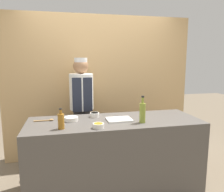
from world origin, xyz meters
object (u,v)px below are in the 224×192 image
at_px(sauce_bowl_brown, 71,119).
at_px(cutting_board, 119,119).
at_px(bottle_oil, 142,112).
at_px(chef_center, 82,109).
at_px(sauce_bowl_yellow, 95,115).
at_px(bottle_amber, 61,121).
at_px(wooden_spoon, 46,120).
at_px(sauce_bowl_orange, 98,125).

height_order(sauce_bowl_brown, cutting_board, sauce_bowl_brown).
height_order(bottle_oil, chef_center, chef_center).
bearing_deg(sauce_bowl_yellow, chef_center, 103.39).
bearing_deg(cutting_board, bottle_amber, -164.14).
distance_m(sauce_bowl_brown, sauce_bowl_yellow, 0.33).
xyz_separation_m(sauce_bowl_yellow, wooden_spoon, (-0.61, -0.07, -0.02)).
bearing_deg(sauce_bowl_yellow, bottle_oil, -36.26).
distance_m(sauce_bowl_brown, bottle_amber, 0.32).
height_order(sauce_bowl_orange, wooden_spoon, sauce_bowl_orange).
height_order(sauce_bowl_yellow, bottle_oil, bottle_oil).
relative_size(sauce_bowl_brown, chef_center, 0.10).
height_order(wooden_spoon, chef_center, chef_center).
distance_m(bottle_oil, wooden_spoon, 1.18).
height_order(sauce_bowl_brown, chef_center, chef_center).
bearing_deg(sauce_bowl_orange, wooden_spoon, 144.53).
bearing_deg(bottle_oil, sauce_bowl_yellow, 143.74).
xyz_separation_m(cutting_board, chef_center, (-0.40, 0.75, -0.01)).
bearing_deg(chef_center, sauce_bowl_brown, -105.69).
relative_size(cutting_board, chef_center, 0.18).
height_order(cutting_board, wooden_spoon, wooden_spoon).
distance_m(sauce_bowl_yellow, cutting_board, 0.36).
relative_size(sauce_bowl_yellow, wooden_spoon, 0.51).
bearing_deg(sauce_bowl_yellow, bottle_amber, -135.07).
distance_m(sauce_bowl_orange, cutting_board, 0.40).
bearing_deg(bottle_oil, bottle_amber, -177.53).
bearing_deg(chef_center, bottle_oil, -54.49).
relative_size(sauce_bowl_orange, wooden_spoon, 0.53).
distance_m(sauce_bowl_yellow, bottle_oil, 0.65).
distance_m(cutting_board, wooden_spoon, 0.90).
bearing_deg(bottle_amber, chef_center, 72.41).
height_order(sauce_bowl_brown, sauce_bowl_yellow, sauce_bowl_yellow).
distance_m(bottle_amber, wooden_spoon, 0.41).
xyz_separation_m(sauce_bowl_orange, cutting_board, (0.30, 0.26, -0.02)).
relative_size(sauce_bowl_brown, wooden_spoon, 0.72).
bearing_deg(bottle_amber, cutting_board, 15.86).
xyz_separation_m(sauce_bowl_yellow, chef_center, (-0.12, 0.52, -0.03)).
xyz_separation_m(sauce_bowl_orange, chef_center, (-0.10, 1.00, -0.03)).
relative_size(sauce_bowl_brown, bottle_amber, 0.74).
bearing_deg(bottle_oil, chef_center, 125.51).
xyz_separation_m(sauce_bowl_yellow, cutting_board, (0.28, -0.22, -0.02)).
height_order(sauce_bowl_yellow, chef_center, chef_center).
relative_size(sauce_bowl_orange, cutting_board, 0.41).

